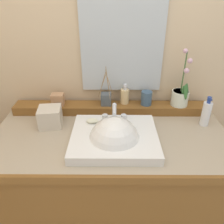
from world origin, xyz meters
TOP-DOWN VIEW (x-y plane):
  - wall_back at (0.00, 0.44)m, footprint 3.06×0.20m
  - vanity_cabinet at (0.00, -0.00)m, footprint 1.35×0.67m
  - back_ledge at (0.00, 0.26)m, footprint 1.27×0.12m
  - sink_basin at (0.02, -0.08)m, footprint 0.46×0.40m
  - soap_bar at (-0.10, 0.04)m, footprint 0.07×0.04m
  - potted_plant at (0.45, 0.26)m, footprint 0.11×0.12m
  - soap_dispenser at (0.09, 0.28)m, footprint 0.06×0.06m
  - tumbler_cup at (0.23, 0.26)m, footprint 0.07×0.07m
  - reed_diffuser at (-0.03, 0.26)m, footprint 0.10×0.11m
  - trinket_box at (-0.35, 0.25)m, footprint 0.08×0.06m
  - lotion_bottle at (0.57, 0.10)m, footprint 0.05×0.06m
  - tissue_box at (-0.36, 0.09)m, footprint 0.14×0.14m
  - mirror at (0.07, 0.33)m, footprint 0.51×0.02m

SIDE VIEW (x-z plane):
  - vanity_cabinet at x=0.00m, z-range 0.00..0.84m
  - sink_basin at x=0.02m, z-range 0.70..1.00m
  - back_ledge at x=0.00m, z-range 0.84..0.89m
  - tissue_box at x=-0.36m, z-range 0.84..0.95m
  - soap_bar at x=-0.10m, z-range 0.89..0.91m
  - lotion_bottle at x=0.57m, z-range 0.82..1.01m
  - trinket_box at x=-0.35m, z-range 0.89..0.97m
  - reed_diffuser at x=-0.03m, z-range 0.81..1.06m
  - tumbler_cup at x=0.23m, z-range 0.89..0.98m
  - soap_dispenser at x=0.09m, z-range 0.88..1.01m
  - potted_plant at x=0.45m, z-range 0.78..1.15m
  - mirror at x=0.07m, z-range 0.97..1.61m
  - wall_back at x=0.00m, z-range 0.00..2.69m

